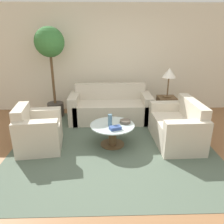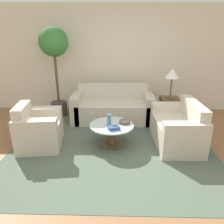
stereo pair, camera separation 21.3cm
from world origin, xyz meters
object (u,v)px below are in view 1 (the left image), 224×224
(bowl, at_px, (125,122))
(book_stack, at_px, (115,128))
(sofa_main, at_px, (110,108))
(loveseat, at_px, (179,128))
(armchair, at_px, (37,133))
(vase, at_px, (110,120))
(table_lamp, at_px, (169,74))
(coffee_table, at_px, (112,132))
(potted_plant, at_px, (50,53))

(bowl, height_order, book_stack, book_stack)
(sofa_main, xyz_separation_m, loveseat, (1.24, -1.14, 0.00))
(bowl, bearing_deg, armchair, -175.22)
(vase, xyz_separation_m, book_stack, (0.09, -0.16, -0.08))
(loveseat, height_order, book_stack, loveseat)
(table_lamp, xyz_separation_m, vase, (-1.31, -1.14, -0.59))
(coffee_table, xyz_separation_m, vase, (-0.04, -0.04, 0.25))
(sofa_main, bearing_deg, armchair, -135.74)
(book_stack, bearing_deg, coffee_table, 82.58)
(sofa_main, distance_m, coffee_table, 1.23)
(coffee_table, bearing_deg, book_stack, -78.11)
(book_stack, bearing_deg, sofa_main, 72.65)
(sofa_main, distance_m, vase, 1.29)
(table_lamp, distance_m, bowl, 1.60)
(loveseat, bearing_deg, book_stack, -77.98)
(potted_plant, height_order, bowl, potted_plant)
(loveseat, xyz_separation_m, potted_plant, (-2.58, 1.42, 1.22))
(bowl, bearing_deg, book_stack, -125.05)
(sofa_main, xyz_separation_m, potted_plant, (-1.34, 0.28, 1.22))
(sofa_main, bearing_deg, book_stack, -88.04)
(loveseat, bearing_deg, coffee_table, -87.50)
(armchair, relative_size, coffee_table, 1.12)
(vase, bearing_deg, armchair, -179.18)
(sofa_main, distance_m, potted_plant, 1.83)
(armchair, relative_size, table_lamp, 1.37)
(potted_plant, relative_size, book_stack, 9.45)
(loveseat, distance_m, coffee_table, 1.24)
(vase, height_order, book_stack, vase)
(armchair, xyz_separation_m, table_lamp, (2.60, 1.16, 0.81))
(sofa_main, height_order, armchair, sofa_main)
(table_lamp, height_order, bowl, table_lamp)
(loveseat, distance_m, potted_plant, 3.19)
(armchair, distance_m, bowl, 1.58)
(sofa_main, height_order, coffee_table, sofa_main)
(sofa_main, distance_m, armchair, 1.85)
(loveseat, height_order, coffee_table, loveseat)
(sofa_main, xyz_separation_m, coffee_table, (0.01, -1.23, -0.03))
(potted_plant, xyz_separation_m, vase, (1.30, -1.55, -1.00))
(potted_plant, height_order, book_stack, potted_plant)
(sofa_main, xyz_separation_m, armchair, (-1.33, -1.29, 0.00))
(sofa_main, height_order, table_lamp, table_lamp)
(loveseat, relative_size, coffee_table, 1.57)
(vase, bearing_deg, table_lamp, 41.12)
(loveseat, relative_size, bowl, 6.37)
(coffee_table, bearing_deg, potted_plant, 131.62)
(loveseat, bearing_deg, vase, -85.87)
(book_stack, bearing_deg, bowl, 35.64)
(potted_plant, bearing_deg, bowl, -42.39)
(table_lamp, xyz_separation_m, potted_plant, (-2.61, 0.41, 0.41))
(sofa_main, xyz_separation_m, table_lamp, (1.27, -0.13, 0.81))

